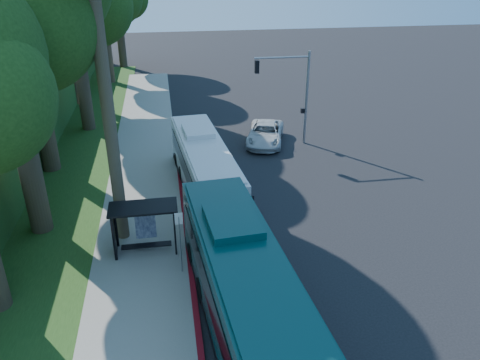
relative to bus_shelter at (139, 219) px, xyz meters
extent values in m
plane|color=black|center=(7.26, 2.86, -1.81)|extent=(140.00, 140.00, 0.00)
cube|color=gray|center=(-0.04, 2.86, -1.75)|extent=(4.50, 70.00, 0.12)
cube|color=maroon|center=(2.26, -1.14, -1.74)|extent=(0.25, 30.00, 0.13)
cube|color=#234719|center=(-5.74, 7.86, -1.78)|extent=(8.00, 70.00, 0.06)
cube|color=black|center=(0.26, -0.14, 0.69)|extent=(3.20, 1.50, 0.10)
cube|color=black|center=(-1.19, -0.14, -0.61)|extent=(0.06, 1.30, 2.20)
cube|color=navy|center=(0.26, 0.56, -0.56)|extent=(1.00, 0.12, 1.70)
cube|color=black|center=(0.26, -0.24, -1.36)|extent=(2.40, 0.40, 0.06)
cube|color=black|center=(-1.14, 0.46, -0.61)|extent=(0.08, 0.08, 2.40)
cube|color=black|center=(1.66, 0.46, -0.61)|extent=(0.08, 0.08, 2.40)
cube|color=black|center=(-1.14, -0.74, -0.61)|extent=(0.08, 0.08, 2.40)
cube|color=black|center=(1.66, -0.74, -0.61)|extent=(0.08, 0.08, 2.40)
cylinder|color=gray|center=(1.86, -2.14, -0.31)|extent=(0.06, 0.06, 3.00)
cube|color=white|center=(1.86, -2.14, 1.09)|extent=(0.35, 0.04, 0.55)
cylinder|color=gray|center=(12.06, 12.86, 1.69)|extent=(0.20, 0.20, 7.00)
cylinder|color=gray|center=(10.06, 12.86, 4.79)|extent=(4.00, 0.14, 0.14)
cube|color=black|center=(8.26, 12.86, 4.19)|extent=(0.30, 0.30, 0.90)
cube|color=black|center=(11.81, 12.86, 0.79)|extent=(0.25, 0.25, 0.35)
cylinder|color=#4C3F2D|center=(-0.94, 1.36, 4.69)|extent=(0.60, 0.60, 13.00)
cylinder|color=#382B1E|center=(-5.24, 2.86, 3.44)|extent=(1.10, 1.10, 10.50)
sphere|color=#1B3E11|center=(-3.64, 1.66, 8.69)|extent=(5.60, 5.60, 5.60)
cylinder|color=#382B1E|center=(-6.24, 10.86, 4.14)|extent=(1.18, 1.18, 11.90)
cylinder|color=#382B1E|center=(-4.74, 18.86, 3.09)|extent=(1.06, 1.06, 9.80)
sphere|color=#1B3E11|center=(-3.06, 17.60, 7.99)|extent=(5.88, 5.88, 5.88)
cylinder|color=#382B1E|center=(-6.74, 26.86, 3.79)|extent=(1.14, 1.14, 11.20)
cylinder|color=#382B1E|center=(-4.24, 34.86, 2.74)|extent=(1.02, 1.02, 9.10)
cylinder|color=#382B1E|center=(-3.24, 42.86, 2.39)|extent=(0.98, 0.98, 8.40)
cube|color=silver|center=(3.70, 5.66, -0.08)|extent=(3.48, 11.86, 2.78)
cube|color=black|center=(3.70, 5.66, -1.51)|extent=(3.50, 11.92, 0.34)
cube|color=black|center=(3.66, 6.15, 0.19)|extent=(3.31, 9.31, 1.07)
cube|color=black|center=(4.20, -0.12, 0.14)|extent=(2.19, 0.30, 1.36)
cube|color=black|center=(3.20, 11.44, 0.24)|extent=(1.99, 0.29, 0.97)
cube|color=#19E533|center=(4.20, -0.13, 1.07)|extent=(1.62, 0.24, 0.27)
cube|color=silver|center=(3.70, 5.66, 1.36)|extent=(3.23, 11.26, 0.12)
cube|color=silver|center=(3.53, 7.60, 1.53)|extent=(1.94, 2.58, 0.34)
cylinder|color=black|center=(2.90, 1.84, -1.32)|extent=(0.37, 1.00, 0.97)
cylinder|color=black|center=(5.14, 2.03, -1.32)|extent=(0.37, 1.00, 0.97)
cylinder|color=black|center=(2.20, 9.99, -1.32)|extent=(0.37, 1.00, 0.97)
cylinder|color=black|center=(4.44, 10.18, -1.32)|extent=(0.37, 1.00, 0.97)
cube|color=#0A3838|center=(4.07, -6.39, 0.15)|extent=(3.85, 13.38, 3.13)
cube|color=black|center=(4.07, -6.39, -1.48)|extent=(3.88, 13.45, 0.38)
cube|color=black|center=(4.03, -5.85, 0.45)|extent=(3.68, 10.49, 1.21)
cube|color=black|center=(3.55, 0.13, 0.50)|extent=(2.25, 0.31, 1.10)
cube|color=#0A3838|center=(4.07, -6.39, 1.77)|extent=(3.57, 12.70, 0.13)
cube|color=#0A3838|center=(3.90, -4.20, 1.96)|extent=(2.18, 2.90, 0.38)
cylinder|color=black|center=(2.41, -1.49, -1.26)|extent=(0.42, 1.12, 1.10)
cylinder|color=black|center=(4.94, -1.29, -1.26)|extent=(0.42, 1.12, 1.10)
imported|color=silver|center=(9.10, 13.32, -1.03)|extent=(4.08, 6.06, 1.54)
camera|label=1|loc=(1.60, -19.76, 11.37)|focal=35.00mm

